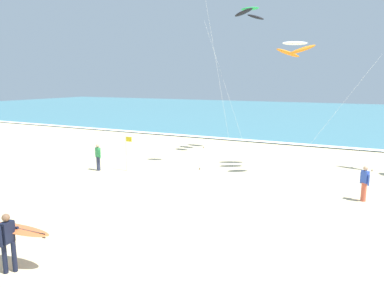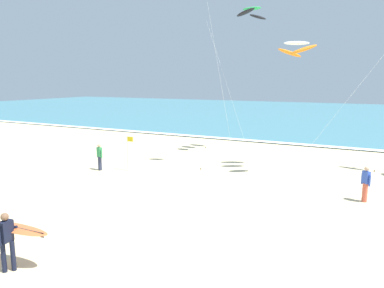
{
  "view_description": "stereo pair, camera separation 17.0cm",
  "coord_description": "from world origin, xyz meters",
  "px_view_note": "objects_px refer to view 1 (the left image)",
  "views": [
    {
      "loc": [
        5.64,
        -7.44,
        5.25
      ],
      "look_at": [
        -0.91,
        5.55,
        2.68
      ],
      "focal_mm": 33.57,
      "sensor_mm": 36.0,
      "label": 1
    },
    {
      "loc": [
        5.79,
        -7.36,
        5.25
      ],
      "look_at": [
        -0.91,
        5.55,
        2.68
      ],
      "focal_mm": 33.57,
      "sensor_mm": 36.0,
      "label": 2
    }
  ],
  "objects_px": {
    "kite_arc_emerald_far": "(250,13)",
    "beach_ball": "(8,236)",
    "bystander_green_top": "(98,157)",
    "kite_arc_ivory_low": "(295,49)",
    "lifeguard_flag": "(127,150)",
    "bystander_blue_top": "(364,183)",
    "surfer_lead": "(13,234)"
  },
  "relations": [
    {
      "from": "bystander_green_top",
      "to": "lifeguard_flag",
      "type": "distance_m",
      "value": 1.79
    },
    {
      "from": "bystander_blue_top",
      "to": "bystander_green_top",
      "type": "relative_size",
      "value": 1.0
    },
    {
      "from": "kite_arc_emerald_far",
      "to": "kite_arc_ivory_low",
      "type": "distance_m",
      "value": 6.71
    },
    {
      "from": "kite_arc_ivory_low",
      "to": "lifeguard_flag",
      "type": "height_order",
      "value": "kite_arc_ivory_low"
    },
    {
      "from": "lifeguard_flag",
      "to": "bystander_blue_top",
      "type": "bearing_deg",
      "value": 1.34
    },
    {
      "from": "surfer_lead",
      "to": "bystander_green_top",
      "type": "bearing_deg",
      "value": 119.56
    },
    {
      "from": "surfer_lead",
      "to": "bystander_blue_top",
      "type": "bearing_deg",
      "value": 51.63
    },
    {
      "from": "kite_arc_ivory_low",
      "to": "bystander_blue_top",
      "type": "distance_m",
      "value": 8.15
    },
    {
      "from": "kite_arc_emerald_far",
      "to": "lifeguard_flag",
      "type": "distance_m",
      "value": 12.81
    },
    {
      "from": "kite_arc_emerald_far",
      "to": "lifeguard_flag",
      "type": "relative_size",
      "value": 4.88
    },
    {
      "from": "bystander_green_top",
      "to": "lifeguard_flag",
      "type": "relative_size",
      "value": 0.76
    },
    {
      "from": "surfer_lead",
      "to": "kite_arc_emerald_far",
      "type": "height_order",
      "value": "kite_arc_emerald_far"
    },
    {
      "from": "kite_arc_emerald_far",
      "to": "bystander_green_top",
      "type": "relative_size",
      "value": 6.44
    },
    {
      "from": "kite_arc_ivory_low",
      "to": "bystander_blue_top",
      "type": "bearing_deg",
      "value": -41.89
    },
    {
      "from": "bystander_blue_top",
      "to": "kite_arc_emerald_far",
      "type": "bearing_deg",
      "value": 135.04
    },
    {
      "from": "kite_arc_emerald_far",
      "to": "bystander_green_top",
      "type": "bearing_deg",
      "value": -124.13
    },
    {
      "from": "lifeguard_flag",
      "to": "beach_ball",
      "type": "relative_size",
      "value": 7.5
    },
    {
      "from": "surfer_lead",
      "to": "beach_ball",
      "type": "bearing_deg",
      "value": 148.4
    },
    {
      "from": "kite_arc_emerald_far",
      "to": "lifeguard_flag",
      "type": "height_order",
      "value": "kite_arc_emerald_far"
    },
    {
      "from": "bystander_blue_top",
      "to": "beach_ball",
      "type": "height_order",
      "value": "bystander_blue_top"
    },
    {
      "from": "surfer_lead",
      "to": "lifeguard_flag",
      "type": "xyz_separation_m",
      "value": [
        -4.01,
        10.56,
        0.22
      ]
    },
    {
      "from": "kite_arc_emerald_far",
      "to": "surfer_lead",
      "type": "bearing_deg",
      "value": -91.63
    },
    {
      "from": "bystander_green_top",
      "to": "kite_arc_ivory_low",
      "type": "bearing_deg",
      "value": 24.12
    },
    {
      "from": "kite_arc_emerald_far",
      "to": "beach_ball",
      "type": "xyz_separation_m",
      "value": [
        -2.45,
        -17.72,
        -9.72
      ]
    },
    {
      "from": "bystander_green_top",
      "to": "beach_ball",
      "type": "distance_m",
      "value": 9.45
    },
    {
      "from": "surfer_lead",
      "to": "lifeguard_flag",
      "type": "height_order",
      "value": "lifeguard_flag"
    },
    {
      "from": "surfer_lead",
      "to": "beach_ball",
      "type": "xyz_separation_m",
      "value": [
        -1.91,
        1.18,
        -0.91
      ]
    },
    {
      "from": "kite_arc_ivory_low",
      "to": "bystander_green_top",
      "type": "xyz_separation_m",
      "value": [
        -10.2,
        -4.57,
        -6.15
      ]
    },
    {
      "from": "kite_arc_emerald_far",
      "to": "kite_arc_ivory_low",
      "type": "height_order",
      "value": "kite_arc_emerald_far"
    },
    {
      "from": "kite_arc_emerald_far",
      "to": "beach_ball",
      "type": "bearing_deg",
      "value": -97.88
    },
    {
      "from": "kite_arc_ivory_low",
      "to": "bystander_blue_top",
      "type": "xyz_separation_m",
      "value": [
        3.98,
        -3.57,
        -6.15
      ]
    },
    {
      "from": "bystander_blue_top",
      "to": "lifeguard_flag",
      "type": "bearing_deg",
      "value": -178.66
    }
  ]
}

